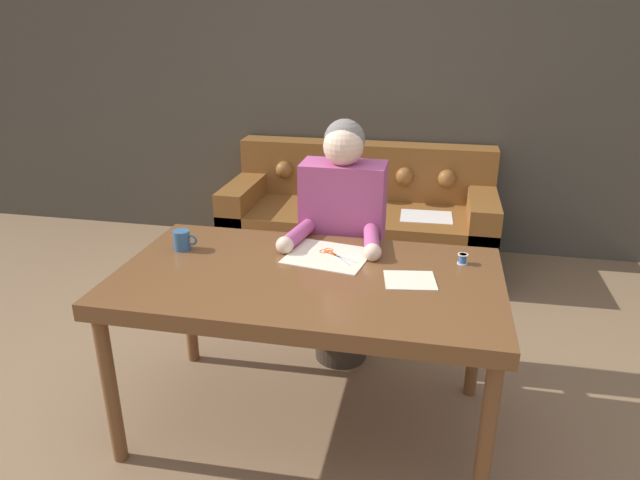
% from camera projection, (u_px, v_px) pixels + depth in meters
% --- Properties ---
extents(ground_plane, '(16.00, 16.00, 0.00)m').
position_uv_depth(ground_plane, '(295.00, 413.00, 2.70)').
color(ground_plane, '#846647').
extents(wall_back, '(8.00, 0.06, 2.60)m').
position_uv_depth(wall_back, '(366.00, 79.00, 4.28)').
color(wall_back, '#474238').
rests_on(wall_back, ground_plane).
extents(dining_table, '(1.59, 0.89, 0.76)m').
position_uv_depth(dining_table, '(308.00, 289.00, 2.38)').
color(dining_table, brown).
rests_on(dining_table, ground_plane).
extents(couch, '(1.93, 0.84, 0.85)m').
position_uv_depth(couch, '(360.00, 222.00, 4.26)').
color(couch, brown).
rests_on(couch, ground_plane).
extents(person, '(0.48, 0.56, 1.30)m').
position_uv_depth(person, '(342.00, 247.00, 2.90)').
color(person, '#33281E').
rests_on(person, ground_plane).
extents(pattern_paper_main, '(0.40, 0.36, 0.00)m').
position_uv_depth(pattern_paper_main, '(328.00, 256.00, 2.53)').
color(pattern_paper_main, beige).
rests_on(pattern_paper_main, dining_table).
extents(pattern_paper_offcut, '(0.23, 0.21, 0.00)m').
position_uv_depth(pattern_paper_offcut, '(410.00, 280.00, 2.30)').
color(pattern_paper_offcut, beige).
rests_on(pattern_paper_offcut, dining_table).
extents(scissors, '(0.19, 0.17, 0.01)m').
position_uv_depth(scissors, '(333.00, 254.00, 2.54)').
color(scissors, silver).
rests_on(scissors, dining_table).
extents(mug, '(0.11, 0.08, 0.09)m').
position_uv_depth(mug, '(182.00, 240.00, 2.58)').
color(mug, '#335B84').
rests_on(mug, dining_table).
extents(thread_spool, '(0.04, 0.04, 0.05)m').
position_uv_depth(thread_spool, '(463.00, 259.00, 2.44)').
color(thread_spool, '#3366B2').
rests_on(thread_spool, dining_table).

